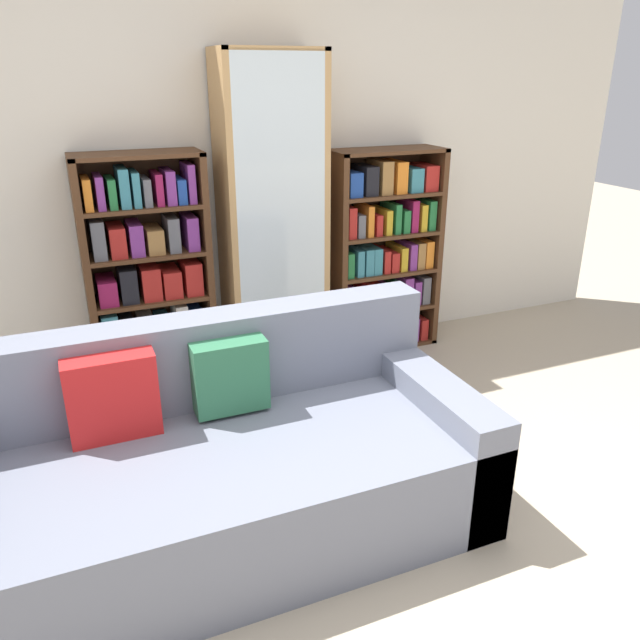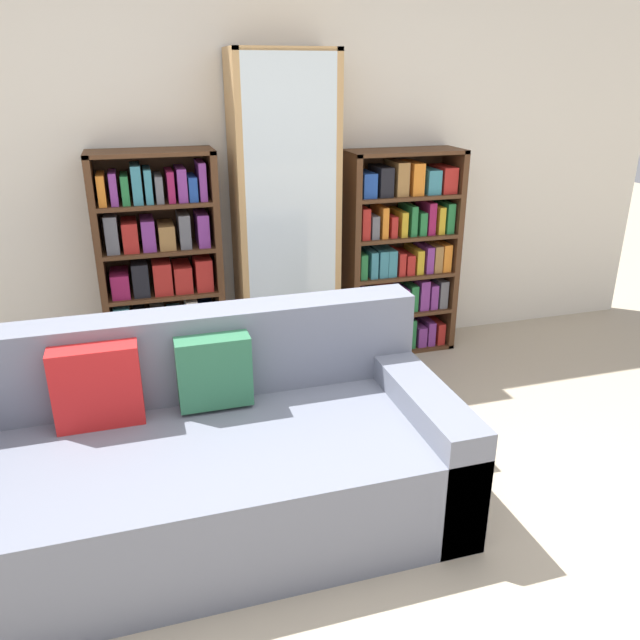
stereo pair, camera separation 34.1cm
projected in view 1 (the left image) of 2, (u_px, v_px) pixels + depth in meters
The scene contains 7 objects.
ground_plane at pixel (413, 591), 2.41m from camera, with size 16.00×16.00×0.00m, color tan.
wall_back at pixel (232, 160), 3.92m from camera, with size 6.08×0.06×2.70m.
couch at pixel (220, 469), 2.64m from camera, with size 2.19×0.99×0.86m.
bookshelf_left at pixel (149, 280), 3.77m from camera, with size 0.73×0.32×1.45m.
display_cabinet at pixel (272, 220), 3.93m from camera, with size 0.64×0.36×2.00m.
bookshelf_right at pixel (384, 253), 4.35m from camera, with size 0.78×0.32×1.40m.
wine_bottle at pixel (393, 362), 3.94m from camera, with size 0.08×0.08×0.39m.
Camera 1 is at (-1.05, -1.56, 1.87)m, focal length 35.00 mm.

